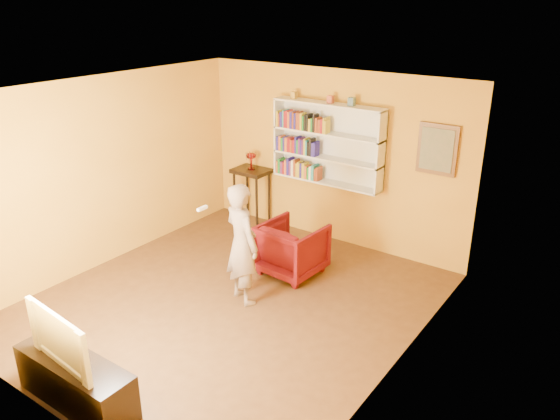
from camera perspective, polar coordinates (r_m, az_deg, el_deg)
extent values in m
cube|color=#4A2F17|center=(7.18, -5.24, -10.06)|extent=(5.30, 5.80, 0.12)
cube|color=gold|center=(8.51, 5.50, 5.51)|extent=(5.30, 0.04, 2.70)
cube|color=gold|center=(5.12, -24.52, -7.94)|extent=(5.30, 0.04, 2.70)
cube|color=gold|center=(8.15, -17.88, 3.81)|extent=(0.04, 5.80, 2.70)
cube|color=gold|center=(5.45, 12.81, -4.54)|extent=(0.04, 5.80, 2.70)
cube|color=white|center=(6.19, -6.14, 12.47)|extent=(5.30, 5.80, 0.06)
cube|color=silver|center=(8.41, 5.42, 7.09)|extent=(1.80, 0.03, 1.20)
cube|color=silver|center=(8.76, -0.06, 7.79)|extent=(0.03, 0.28, 1.20)
cube|color=silver|center=(7.91, 10.51, 5.87)|extent=(0.03, 0.28, 1.20)
cube|color=silver|center=(8.47, 4.84, 2.98)|extent=(1.80, 0.28, 0.03)
cube|color=silver|center=(8.36, 4.92, 5.45)|extent=(1.80, 0.28, 0.03)
cube|color=silver|center=(8.26, 5.00, 7.98)|extent=(1.80, 0.28, 0.03)
cube|color=silver|center=(8.17, 5.10, 10.98)|extent=(1.80, 0.28, 0.03)
cube|color=#CA5C28|center=(8.84, -0.03, 4.63)|extent=(0.03, 0.17, 0.20)
cube|color=#1C822B|center=(8.81, 0.16, 4.70)|extent=(0.04, 0.16, 0.24)
cube|color=#5A236A|center=(8.78, 0.37, 4.51)|extent=(0.04, 0.14, 0.20)
cube|color=maroon|center=(8.76, 0.60, 4.49)|extent=(0.02, 0.15, 0.20)
cube|color=#CA5C28|center=(8.75, 0.86, 4.60)|extent=(0.04, 0.18, 0.24)
cube|color=#271F91|center=(8.72, 1.10, 4.64)|extent=(0.04, 0.19, 0.27)
cube|color=#5A236A|center=(8.69, 1.32, 4.47)|extent=(0.04, 0.16, 0.24)
cube|color=white|center=(8.68, 1.58, 4.49)|extent=(0.04, 0.18, 0.25)
cube|color=brown|center=(8.64, 1.76, 4.45)|extent=(0.04, 0.15, 0.27)
cube|color=gold|center=(8.64, 2.01, 4.29)|extent=(0.02, 0.18, 0.22)
cube|color=gold|center=(8.60, 2.15, 4.31)|extent=(0.04, 0.15, 0.25)
cube|color=#271F91|center=(8.58, 2.39, 4.20)|extent=(0.04, 0.14, 0.23)
cube|color=gold|center=(8.56, 2.66, 4.19)|extent=(0.04, 0.15, 0.24)
cube|color=#CA5C28|center=(8.54, 2.93, 4.03)|extent=(0.04, 0.16, 0.21)
cube|color=#1C822B|center=(8.53, 3.20, 3.93)|extent=(0.03, 0.17, 0.19)
cube|color=white|center=(8.50, 3.38, 3.95)|extent=(0.03, 0.16, 0.21)
cube|color=teal|center=(8.49, 3.69, 3.98)|extent=(0.04, 0.18, 0.24)
cube|color=brown|center=(8.45, 3.88, 3.76)|extent=(0.03, 0.14, 0.20)
cube|color=brown|center=(8.44, 4.10, 3.81)|extent=(0.03, 0.16, 0.22)
cube|color=#271F91|center=(8.72, -0.01, 7.06)|extent=(0.04, 0.16, 0.22)
cube|color=#CA5C28|center=(8.69, 0.23, 7.06)|extent=(0.04, 0.15, 0.23)
cube|color=#1C822B|center=(8.68, 0.49, 6.95)|extent=(0.03, 0.18, 0.21)
cube|color=#271F91|center=(8.65, 0.64, 6.98)|extent=(0.03, 0.15, 0.23)
cube|color=#CA5C28|center=(8.63, 0.86, 6.91)|extent=(0.04, 0.15, 0.22)
cube|color=maroon|center=(8.61, 1.10, 6.87)|extent=(0.03, 0.16, 0.22)
cube|color=maroon|center=(8.59, 1.23, 6.85)|extent=(0.02, 0.14, 0.23)
cube|color=brown|center=(8.59, 1.46, 6.77)|extent=(0.03, 0.17, 0.20)
cube|color=maroon|center=(8.55, 1.63, 6.71)|extent=(0.04, 0.14, 0.21)
cube|color=#271F91|center=(8.53, 1.91, 6.86)|extent=(0.03, 0.17, 0.26)
cube|color=#1C822B|center=(8.52, 2.10, 6.69)|extent=(0.03, 0.17, 0.22)
cube|color=#5A236A|center=(8.50, 2.28, 6.76)|extent=(0.03, 0.17, 0.25)
cube|color=#271F91|center=(8.48, 2.43, 6.65)|extent=(0.02, 0.15, 0.23)
cube|color=#5A236A|center=(8.48, 2.66, 6.65)|extent=(0.03, 0.18, 0.23)
cube|color=gold|center=(8.45, 2.81, 6.68)|extent=(0.03, 0.16, 0.26)
cube|color=teal|center=(8.44, 3.05, 6.59)|extent=(0.03, 0.19, 0.23)
cube|color=black|center=(8.43, 3.24, 6.48)|extent=(0.03, 0.19, 0.21)
cube|color=black|center=(8.38, 3.39, 6.60)|extent=(0.04, 0.14, 0.27)
cube|color=#271F91|center=(8.39, 3.68, 6.41)|extent=(0.03, 0.18, 0.22)
cube|color=#271F91|center=(8.35, 3.81, 6.37)|extent=(0.03, 0.14, 0.22)
cube|color=gold|center=(8.64, -0.02, 9.58)|extent=(0.03, 0.17, 0.24)
cube|color=brown|center=(8.62, 0.14, 9.45)|extent=(0.03, 0.15, 0.21)
cube|color=#271F91|center=(8.60, 0.39, 9.50)|extent=(0.04, 0.16, 0.23)
cube|color=teal|center=(8.58, 0.62, 9.58)|extent=(0.02, 0.18, 0.26)
cube|color=maroon|center=(8.55, 0.72, 9.50)|extent=(0.03, 0.15, 0.25)
cube|color=maroon|center=(8.54, 0.94, 9.53)|extent=(0.04, 0.17, 0.27)
cube|color=#CA5C28|center=(8.52, 1.17, 9.45)|extent=(0.04, 0.17, 0.25)
cube|color=#271F91|center=(8.49, 1.41, 9.41)|extent=(0.04, 0.17, 0.25)
cube|color=brown|center=(8.47, 1.64, 9.40)|extent=(0.03, 0.17, 0.26)
cube|color=#271F91|center=(8.44, 1.79, 9.31)|extent=(0.03, 0.14, 0.25)
cube|color=brown|center=(8.43, 2.04, 9.36)|extent=(0.03, 0.17, 0.27)
cube|color=brown|center=(8.41, 2.22, 9.29)|extent=(0.04, 0.15, 0.26)
cube|color=gold|center=(8.38, 2.42, 9.26)|extent=(0.03, 0.14, 0.26)
cube|color=#1C822B|center=(8.38, 2.68, 9.11)|extent=(0.02, 0.17, 0.22)
cube|color=black|center=(8.36, 2.89, 9.16)|extent=(0.03, 0.17, 0.24)
cube|color=black|center=(8.33, 3.08, 9.13)|extent=(0.04, 0.15, 0.25)
cube|color=gold|center=(8.32, 3.36, 8.91)|extent=(0.04, 0.16, 0.19)
cube|color=#1C822B|center=(8.31, 3.62, 8.92)|extent=(0.03, 0.19, 0.20)
cube|color=black|center=(8.27, 3.75, 9.08)|extent=(0.04, 0.14, 0.27)
cube|color=brown|center=(8.25, 4.03, 8.88)|extent=(0.04, 0.14, 0.22)
cube|color=brown|center=(8.24, 4.37, 8.78)|extent=(0.04, 0.18, 0.20)
cube|color=maroon|center=(8.21, 4.61, 8.77)|extent=(0.04, 0.17, 0.21)
cube|color=gold|center=(8.20, 4.86, 8.83)|extent=(0.02, 0.19, 0.24)
cube|color=gold|center=(8.17, 4.95, 8.64)|extent=(0.02, 0.14, 0.19)
cube|color=gold|center=(8.48, 1.47, 11.91)|extent=(0.08, 0.08, 0.11)
cube|color=#AF4F3A|center=(8.14, 5.30, 11.44)|extent=(0.08, 0.08, 0.11)
cube|color=slate|center=(7.97, 7.50, 11.16)|extent=(0.09, 0.09, 0.12)
cube|color=brown|center=(7.70, 16.12, 6.10)|extent=(0.55, 0.04, 0.70)
cube|color=gray|center=(7.68, 16.06, 6.06)|extent=(0.45, 0.02, 0.58)
cylinder|color=black|center=(9.34, -4.75, 1.23)|extent=(0.04, 0.04, 0.91)
cylinder|color=black|center=(9.06, -2.44, 0.62)|extent=(0.04, 0.04, 0.91)
cylinder|color=black|center=(9.59, -3.43, 1.83)|extent=(0.04, 0.04, 0.91)
cylinder|color=black|center=(9.31, -1.14, 1.25)|extent=(0.04, 0.04, 0.91)
cube|color=black|center=(9.16, -3.01, 4.09)|extent=(0.59, 0.45, 0.06)
cylinder|color=maroon|center=(9.15, -3.01, 4.35)|extent=(0.12, 0.12, 0.02)
cylinder|color=maroon|center=(9.12, -3.03, 4.88)|extent=(0.03, 0.03, 0.15)
ellipsoid|color=maroon|center=(9.08, -3.04, 5.67)|extent=(0.17, 0.17, 0.11)
cylinder|color=beige|center=(9.04, -2.63, 5.55)|extent=(0.01, 0.01, 0.12)
cylinder|color=beige|center=(9.08, -2.52, 5.64)|extent=(0.01, 0.01, 0.12)
cylinder|color=beige|center=(9.13, -2.61, 5.72)|extent=(0.01, 0.01, 0.12)
cylinder|color=beige|center=(9.16, -2.86, 5.77)|extent=(0.01, 0.01, 0.12)
cylinder|color=beige|center=(9.16, -3.18, 5.77)|extent=(0.01, 0.01, 0.12)
cylinder|color=beige|center=(9.14, -3.45, 5.71)|extent=(0.01, 0.01, 0.12)
cylinder|color=beige|center=(9.09, -3.56, 5.63)|extent=(0.01, 0.01, 0.12)
cylinder|color=beige|center=(9.04, -3.48, 5.54)|extent=(0.01, 0.01, 0.12)
cylinder|color=beige|center=(9.01, -3.22, 5.49)|extent=(0.01, 0.01, 0.12)
cylinder|color=beige|center=(9.01, -2.90, 5.50)|extent=(0.01, 0.01, 0.12)
imported|color=#45040C|center=(7.67, 1.26, -4.05)|extent=(0.85, 0.88, 0.75)
imported|color=#7D695B|center=(6.84, -4.00, -3.57)|extent=(0.68, 0.56, 1.59)
cube|color=white|center=(6.59, -8.13, 0.18)|extent=(0.04, 0.15, 0.04)
cube|color=black|center=(5.83, -20.54, -16.44)|extent=(1.36, 0.41, 0.49)
imported|color=black|center=(5.53, -21.26, -12.14)|extent=(0.98, 0.21, 0.56)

